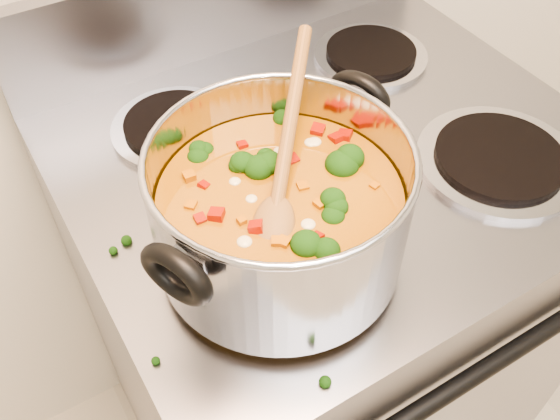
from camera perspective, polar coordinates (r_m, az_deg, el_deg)
name	(u,v)px	position (r m, az deg, el deg)	size (l,w,h in m)	color
electric_range	(318,318)	(1.24, 3.45, -9.83)	(0.74, 0.67, 1.08)	gray
stockpot	(281,211)	(0.68, 0.07, -0.12)	(0.34, 0.28, 0.17)	#A5A5AD
wooden_spoon	(282,170)	(0.66, 0.23, 3.70)	(0.20, 0.23, 0.11)	brown
cooktop_crumbs	(259,322)	(0.69, -1.89, -10.23)	(0.35, 0.26, 0.01)	black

